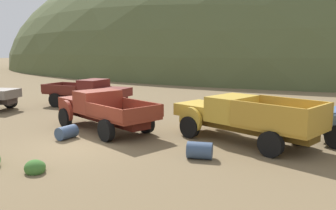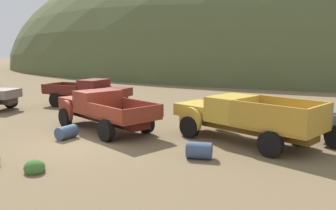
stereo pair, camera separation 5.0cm
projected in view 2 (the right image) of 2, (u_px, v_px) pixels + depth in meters
name	position (u px, v px, depth m)	size (l,w,h in m)	color
ground_plane	(83.00, 144.00, 14.00)	(300.00, 300.00, 0.00)	brown
hill_distant	(242.00, 70.00, 67.31)	(111.82, 66.64, 46.41)	#4C5633
truck_oxblood	(93.00, 93.00, 23.05)	(6.36, 2.95, 1.89)	black
truck_rust_red	(99.00, 109.00, 16.72)	(6.45, 3.77, 1.89)	#42140D
truck_faded_yellow	(235.00, 116.00, 14.56)	(6.73, 3.69, 1.91)	brown
oil_drum_tipped	(199.00, 150.00, 12.12)	(1.03, 0.85, 0.61)	#384C6B
oil_drum_spare	(67.00, 132.00, 14.87)	(0.59, 0.91, 0.57)	#384C6B
bush_between_trucks	(35.00, 168.00, 10.84)	(0.75, 0.76, 0.54)	#3D702D
bush_lone_scrub	(217.00, 116.00, 19.46)	(0.66, 0.62, 0.47)	#5B8E42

